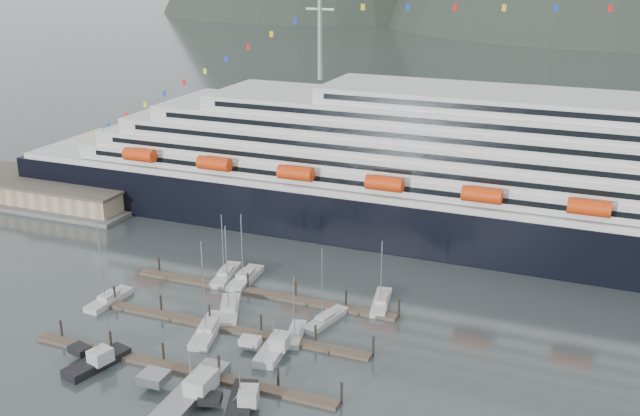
# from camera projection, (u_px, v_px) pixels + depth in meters

# --- Properties ---
(ground) EXTENTS (1600.00, 1600.00, 0.00)m
(ground) POSITION_uv_depth(u_px,v_px,m) (243.00, 344.00, 111.33)
(ground) COLOR #404C4C
(ground) RESTS_ON ground
(cruise_ship) EXTENTS (210.00, 30.40, 50.30)m
(cruise_ship) POSITION_uv_depth(u_px,v_px,m) (511.00, 187.00, 144.76)
(cruise_ship) COLOR black
(cruise_ship) RESTS_ON ground
(warehouse) EXTENTS (46.00, 20.00, 5.80)m
(warehouse) POSITION_uv_depth(u_px,v_px,m) (51.00, 193.00, 172.99)
(warehouse) COLOR #595956
(warehouse) RESTS_ON ground
(dock_near) EXTENTS (48.18, 2.28, 3.20)m
(dock_near) POSITION_uv_depth(u_px,v_px,m) (178.00, 368.00, 104.28)
(dock_near) COLOR #4B3D30
(dock_near) RESTS_ON ground
(dock_mid) EXTENTS (48.18, 2.28, 3.20)m
(dock_mid) POSITION_uv_depth(u_px,v_px,m) (224.00, 327.00, 115.66)
(dock_mid) COLOR #4B3D30
(dock_mid) RESTS_ON ground
(dock_far) EXTENTS (48.18, 2.28, 3.20)m
(dock_far) POSITION_uv_depth(u_px,v_px,m) (261.00, 293.00, 127.03)
(dock_far) COLOR #4B3D30
(dock_far) RESTS_ON ground
(sailboat_a) EXTENTS (3.13, 9.64, 15.11)m
(sailboat_a) POSITION_uv_depth(u_px,v_px,m) (109.00, 300.00, 124.10)
(sailboat_a) COLOR #B3B3B3
(sailboat_a) RESTS_ON ground
(sailboat_b) EXTENTS (5.59, 11.82, 16.10)m
(sailboat_b) POSITION_uv_depth(u_px,v_px,m) (208.00, 331.00, 114.13)
(sailboat_b) COLOR #B3B3B3
(sailboat_b) RESTS_ON ground
(sailboat_c) EXTENTS (7.04, 10.86, 15.98)m
(sailboat_c) POSITION_uv_depth(u_px,v_px,m) (229.00, 311.00, 120.43)
(sailboat_c) COLOR #B3B3B3
(sailboat_c) RESTS_ON ground
(sailboat_d) EXTENTS (4.46, 10.19, 13.32)m
(sailboat_d) POSITION_uv_depth(u_px,v_px,m) (326.00, 320.00, 117.54)
(sailboat_d) COLOR #B3B3B3
(sailboat_d) RESTS_ON ground
(sailboat_e) EXTENTS (4.53, 10.56, 12.73)m
(sailboat_e) POSITION_uv_depth(u_px,v_px,m) (226.00, 275.00, 133.65)
(sailboat_e) COLOR #B3B3B3
(sailboat_e) RESTS_ON ground
(sailboat_f) EXTENTS (3.68, 10.43, 13.44)m
(sailboat_f) POSITION_uv_depth(u_px,v_px,m) (246.00, 278.00, 132.24)
(sailboat_f) COLOR #B3B3B3
(sailboat_f) RESTS_ON ground
(sailboat_g) EXTENTS (4.29, 10.34, 12.20)m
(sailboat_g) POSITION_uv_depth(u_px,v_px,m) (381.00, 303.00, 123.29)
(sailboat_g) COLOR #B3B3B3
(sailboat_g) RESTS_ON ground
(sailboat_h) EXTENTS (4.11, 8.25, 10.69)m
(sailboat_h) POSITION_uv_depth(u_px,v_px,m) (295.00, 335.00, 113.10)
(sailboat_h) COLOR #B3B3B3
(sailboat_h) RESTS_ON ground
(trawler_b) EXTENTS (8.09, 10.26, 6.31)m
(trawler_b) POSITION_uv_depth(u_px,v_px,m) (96.00, 361.00, 105.03)
(trawler_b) COLOR black
(trawler_b) RESTS_ON ground
(trawler_c) EXTENTS (10.56, 15.01, 7.64)m
(trawler_c) POSITION_uv_depth(u_px,v_px,m) (191.00, 390.00, 97.82)
(trawler_c) COLOR gray
(trawler_c) RESTS_ON ground
(trawler_d) EXTENTS (8.57, 10.74, 6.08)m
(trawler_d) POSITION_uv_depth(u_px,v_px,m) (240.00, 403.00, 95.25)
(trawler_d) COLOR black
(trawler_d) RESTS_ON ground
(trawler_e) EXTENTS (7.55, 9.90, 6.22)m
(trawler_e) POSITION_uv_depth(u_px,v_px,m) (273.00, 348.00, 108.46)
(trawler_e) COLOR #B3B3B3
(trawler_e) RESTS_ON ground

